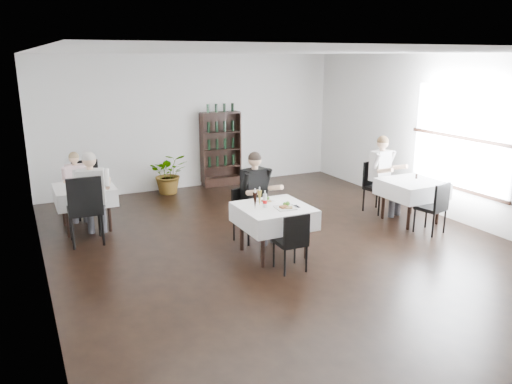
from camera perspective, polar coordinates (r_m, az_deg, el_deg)
room_shell at (r=7.46m, az=4.13°, el=4.04°), size 9.00×9.00×9.00m
window_right at (r=9.66m, az=22.38°, el=5.51°), size 0.06×2.30×1.85m
wine_shelf at (r=11.66m, az=-4.05°, el=4.85°), size 0.90×0.28×1.75m
main_table at (r=7.54m, az=2.03°, el=-2.72°), size 1.03×1.03×0.77m
left_table at (r=9.17m, az=-19.01°, el=-0.27°), size 0.98×0.98×0.77m
right_table at (r=9.49m, az=17.36°, el=0.36°), size 0.98×0.98×0.77m
potted_tree at (r=11.15m, az=-9.90°, el=2.12°), size 0.96×0.88×0.91m
main_chair_far at (r=8.18m, az=-1.18°, el=-2.15°), size 0.50×0.51×0.87m
main_chair_near at (r=6.99m, az=4.22°, el=-5.33°), size 0.41×0.41×0.87m
left_chair_far at (r=9.93m, az=-18.74°, el=0.78°), size 0.49×0.49×1.05m
left_chair_near at (r=8.35m, az=-18.96°, el=-1.50°), size 0.54×0.55×1.15m
right_chair_far at (r=9.98m, az=13.52°, el=0.99°), size 0.52×0.52×0.98m
right_chair_near at (r=8.97m, az=19.78°, el=-1.37°), size 0.50×0.50×0.91m
diner_main at (r=8.09m, az=0.18°, el=0.26°), size 0.61×0.64×1.47m
diner_left_far at (r=9.75m, az=-19.85°, el=1.22°), size 0.48×0.48×1.26m
diner_left_near at (r=8.55m, az=-18.22°, el=0.38°), size 0.62×0.65×1.49m
diner_right_far at (r=9.82m, az=14.44°, el=2.58°), size 0.62×0.66×1.50m
plate_far at (r=7.71m, az=1.16°, el=-1.02°), size 0.27×0.27×0.07m
plate_near at (r=7.39m, az=3.40°, el=-1.73°), size 0.31×0.31×0.09m
pilsner_dark at (r=7.32m, az=-0.11°, el=-0.99°), size 0.07×0.07×0.31m
pilsner_lager at (r=7.49m, az=0.41°, el=-0.69°), size 0.07×0.07×0.29m
coke_bottle at (r=7.40m, az=1.03°, el=-0.99°), size 0.07×0.07×0.26m
napkin_cutlery at (r=7.47m, az=4.25°, el=-1.67°), size 0.19×0.19×0.02m
pepper_mill at (r=9.63m, az=17.86°, el=1.75°), size 0.05×0.05×0.10m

